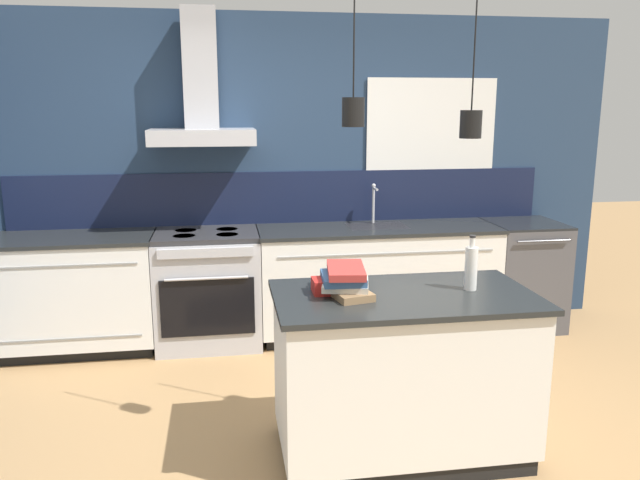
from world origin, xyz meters
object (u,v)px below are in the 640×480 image
red_supply_box (332,286)px  bottle_on_island (471,267)px  oven_range (208,288)px  dishwasher (521,274)px  book_stack (345,281)px

red_supply_box → bottle_on_island: bearing=-4.7°
oven_range → dishwasher: bearing=0.1°
book_stack → dishwasher: bearing=42.9°
dishwasher → book_stack: (-1.90, -1.76, 0.53)m
bottle_on_island → book_stack: 0.68m
oven_range → bottle_on_island: (1.44, -1.78, 0.58)m
oven_range → book_stack: (0.75, -1.76, 0.53)m
dishwasher → bottle_on_island: bearing=-124.4°
oven_range → dishwasher: size_ratio=1.00×
oven_range → book_stack: bearing=-66.8°
dishwasher → bottle_on_island: size_ratio=3.05×
oven_range → red_supply_box: 1.91m
oven_range → book_stack: size_ratio=2.38×
red_supply_box → oven_range: bearing=111.9°
dishwasher → oven_range: bearing=-179.9°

